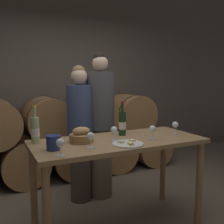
% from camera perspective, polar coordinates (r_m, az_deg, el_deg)
% --- Properties ---
extents(stone_wall_back, '(10.00, 0.12, 3.20)m').
position_cam_1_polar(stone_wall_back, '(4.49, -11.51, 8.84)').
color(stone_wall_back, '#60594F').
rests_on(stone_wall_back, ground_plane).
extents(barrel_stack, '(3.38, 0.83, 1.22)m').
position_cam_1_polar(barrel_stack, '(4.08, -9.25, -5.52)').
color(barrel_stack, '#9E7042').
rests_on(barrel_stack, ground_plane).
extents(tasting_table, '(1.64, 0.72, 0.89)m').
position_cam_1_polar(tasting_table, '(2.55, 1.43, -8.68)').
color(tasting_table, '#99754C').
rests_on(tasting_table, ground_plane).
extents(person_left, '(0.30, 0.30, 1.62)m').
position_cam_1_polar(person_left, '(3.14, -7.00, -4.39)').
color(person_left, '#4C4238').
rests_on(person_left, ground_plane).
extents(person_right, '(0.35, 0.35, 1.78)m').
position_cam_1_polar(person_right, '(3.22, -2.54, -2.79)').
color(person_right, '#756651').
rests_on(person_right, ground_plane).
extents(wine_bottle_red, '(0.08, 0.08, 0.35)m').
position_cam_1_polar(wine_bottle_red, '(2.69, 2.26, -2.50)').
color(wine_bottle_red, '#193819').
rests_on(wine_bottle_red, tasting_table).
extents(wine_bottle_white, '(0.08, 0.08, 0.35)m').
position_cam_1_polar(wine_bottle_white, '(2.47, -16.38, -3.76)').
color(wine_bottle_white, '#ADBC7F').
rests_on(wine_bottle_white, tasting_table).
extents(blue_crock, '(0.12, 0.12, 0.12)m').
position_cam_1_polar(blue_crock, '(2.21, -12.63, -6.38)').
color(blue_crock, navy).
rests_on(blue_crock, tasting_table).
extents(bread_basket, '(0.22, 0.22, 0.14)m').
position_cam_1_polar(bread_basket, '(2.43, -6.69, -5.28)').
color(bread_basket, olive).
rests_on(bread_basket, tasting_table).
extents(cheese_plate, '(0.28, 0.28, 0.04)m').
position_cam_1_polar(cheese_plate, '(2.34, 3.47, -6.90)').
color(cheese_plate, white).
rests_on(cheese_plate, tasting_table).
extents(wine_glass_far_left, '(0.06, 0.06, 0.13)m').
position_cam_1_polar(wine_glass_far_left, '(2.03, -11.23, -6.71)').
color(wine_glass_far_left, white).
rests_on(wine_glass_far_left, tasting_table).
extents(wine_glass_left, '(0.06, 0.06, 0.13)m').
position_cam_1_polar(wine_glass_left, '(2.22, -4.70, -5.37)').
color(wine_glass_left, white).
rests_on(wine_glass_left, tasting_table).
extents(wine_glass_center, '(0.06, 0.06, 0.13)m').
position_cam_1_polar(wine_glass_center, '(2.47, 0.46, -4.03)').
color(wine_glass_center, white).
rests_on(wine_glass_center, tasting_table).
extents(wine_glass_right, '(0.06, 0.06, 0.13)m').
position_cam_1_polar(wine_glass_right, '(2.55, 8.83, -3.76)').
color(wine_glass_right, white).
rests_on(wine_glass_right, tasting_table).
extents(wine_glass_far_right, '(0.06, 0.06, 0.13)m').
position_cam_1_polar(wine_glass_far_right, '(2.82, 13.60, -2.80)').
color(wine_glass_far_right, white).
rests_on(wine_glass_far_right, tasting_table).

